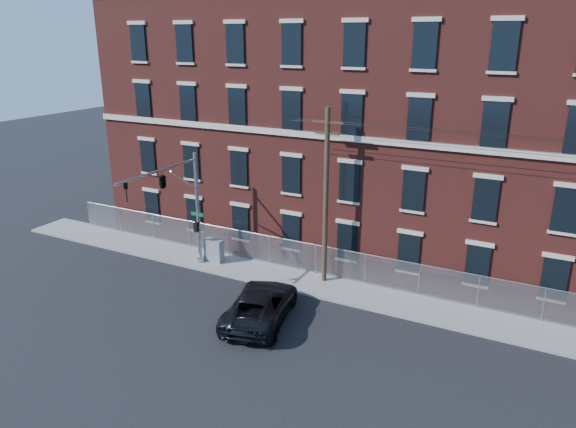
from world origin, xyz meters
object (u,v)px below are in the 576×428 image
at_px(traffic_signal_mast, 171,190).
at_px(utility_cabinet, 214,250).
at_px(utility_pole_near, 326,194).
at_px(pickup_truck, 261,304).

height_order(traffic_signal_mast, utility_cabinet, traffic_signal_mast).
height_order(utility_pole_near, pickup_truck, utility_pole_near).
distance_m(traffic_signal_mast, pickup_truck, 8.49).
bearing_deg(pickup_truck, utility_cabinet, -50.66).
height_order(pickup_truck, utility_cabinet, pickup_truck).
bearing_deg(utility_cabinet, pickup_truck, -39.16).
bearing_deg(traffic_signal_mast, utility_pole_near, 23.14).
bearing_deg(utility_pole_near, utility_cabinet, -175.06).
xyz_separation_m(utility_pole_near, pickup_truck, (-1.12, -5.42, -4.51)).
distance_m(traffic_signal_mast, utility_pole_near, 8.70).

